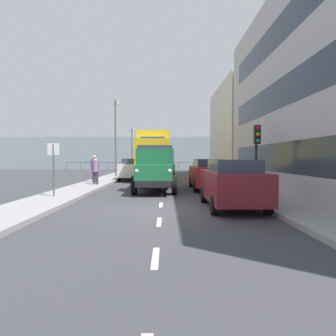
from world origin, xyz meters
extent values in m
plane|color=#38383D|center=(0.00, -10.76, 0.00)|extent=(80.00, 80.00, 0.00)
cube|color=gray|center=(-4.51, -10.76, 0.07)|extent=(2.07, 40.79, 0.15)
cube|color=gray|center=(4.51, -10.76, 0.07)|extent=(2.07, 40.79, 0.15)
cube|color=silver|center=(0.00, 4.90, 0.00)|extent=(0.12, 1.10, 0.01)
cube|color=silver|center=(0.00, 2.07, 0.00)|extent=(0.12, 1.10, 0.01)
cube|color=silver|center=(0.00, -0.79, 0.00)|extent=(0.12, 1.10, 0.01)
cube|color=silver|center=(0.00, -3.72, 0.00)|extent=(0.12, 1.10, 0.01)
cube|color=silver|center=(0.00, -6.28, 0.00)|extent=(0.12, 1.10, 0.01)
cube|color=silver|center=(0.00, -8.54, 0.00)|extent=(0.12, 1.10, 0.01)
cube|color=silver|center=(0.00, -11.52, 0.00)|extent=(0.12, 1.10, 0.01)
cube|color=silver|center=(0.00, -14.50, 0.00)|extent=(0.12, 1.10, 0.01)
cube|color=silver|center=(0.00, -17.24, 0.00)|extent=(0.12, 1.10, 0.01)
cube|color=silver|center=(0.00, -20.18, 0.00)|extent=(0.12, 1.10, 0.01)
cube|color=silver|center=(0.00, -22.89, 0.00)|extent=(0.12, 1.10, 0.01)
cube|color=silver|center=(0.00, -25.71, 0.00)|extent=(0.12, 1.10, 0.01)
cube|color=silver|center=(0.00, -27.95, 0.00)|extent=(0.12, 1.10, 0.01)
cube|color=#2D3847|center=(-5.57, -2.36, 1.80)|extent=(0.08, 17.43, 1.40)
cube|color=#2D3847|center=(-5.57, -2.36, 4.80)|extent=(0.08, 17.43, 1.40)
cube|color=#2D3847|center=(-5.57, -2.36, 7.80)|extent=(0.08, 17.43, 1.40)
cube|color=beige|center=(-9.76, -18.90, 4.49)|extent=(8.45, 11.43, 8.98)
cube|color=#84939E|center=(0.00, -34.16, 2.50)|extent=(80.00, 0.80, 5.00)
cylinder|color=#4C5156|center=(-14.00, -30.56, 0.60)|extent=(0.08, 0.08, 1.20)
cylinder|color=#4C5156|center=(-12.00, -30.56, 0.60)|extent=(0.08, 0.08, 1.20)
cylinder|color=#4C5156|center=(-10.00, -30.56, 0.60)|extent=(0.08, 0.08, 1.20)
cylinder|color=#4C5156|center=(-8.00, -30.56, 0.60)|extent=(0.08, 0.08, 1.20)
cylinder|color=#4C5156|center=(-6.00, -30.56, 0.60)|extent=(0.08, 0.08, 1.20)
cylinder|color=#4C5156|center=(-4.00, -30.56, 0.60)|extent=(0.08, 0.08, 1.20)
cylinder|color=#4C5156|center=(-2.00, -30.56, 0.60)|extent=(0.08, 0.08, 1.20)
cylinder|color=#4C5156|center=(0.00, -30.56, 0.60)|extent=(0.08, 0.08, 1.20)
cylinder|color=#4C5156|center=(2.00, -30.56, 0.60)|extent=(0.08, 0.08, 1.20)
cylinder|color=#4C5156|center=(4.00, -30.56, 0.60)|extent=(0.08, 0.08, 1.20)
cylinder|color=#4C5156|center=(6.00, -30.56, 0.60)|extent=(0.08, 0.08, 1.20)
cylinder|color=#4C5156|center=(8.00, -30.56, 0.60)|extent=(0.08, 0.08, 1.20)
cylinder|color=#4C5156|center=(10.00, -30.56, 0.60)|extent=(0.08, 0.08, 1.20)
cylinder|color=#4C5156|center=(12.00, -30.56, 0.60)|extent=(0.08, 0.08, 1.20)
cylinder|color=#4C5156|center=(14.00, -30.56, 0.60)|extent=(0.08, 0.08, 1.20)
cube|color=#4C5156|center=(0.00, -30.56, 1.12)|extent=(28.00, 0.08, 0.08)
cube|color=black|center=(0.38, -5.48, 0.60)|extent=(1.64, 5.60, 0.30)
cube|color=#196038|center=(0.38, -3.64, 1.10)|extent=(1.72, 1.90, 0.70)
cube|color=silver|center=(0.38, -2.74, 1.07)|extent=(1.16, 0.08, 0.56)
sphere|color=white|center=(-0.36, -2.74, 1.20)|extent=(0.20, 0.20, 0.20)
sphere|color=white|center=(1.11, -2.74, 1.20)|extent=(0.20, 0.20, 0.20)
cube|color=#196038|center=(0.38, -5.15, 1.67)|extent=(1.93, 1.34, 1.15)
cube|color=#2D3847|center=(0.38, -5.15, 2.15)|extent=(1.78, 1.23, 0.56)
cube|color=#2D2319|center=(0.38, -6.83, 0.83)|extent=(2.10, 2.80, 0.16)
cube|color=black|center=(-0.63, -6.83, 1.15)|extent=(0.08, 2.80, 0.56)
cube|color=black|center=(1.39, -6.83, 1.15)|extent=(0.08, 2.80, 0.56)
cylinder|color=black|center=(-0.59, -3.80, 0.45)|extent=(0.24, 0.90, 0.90)
cylinder|color=black|center=(1.35, -3.80, 0.45)|extent=(0.24, 0.90, 0.90)
cylinder|color=black|center=(-0.59, -7.02, 0.45)|extent=(0.24, 0.90, 0.90)
cylinder|color=black|center=(1.35, -7.02, 0.45)|extent=(0.24, 0.90, 0.90)
cube|color=gold|center=(0.77, -10.50, 1.82)|extent=(2.40, 2.21, 2.60)
cube|color=#2D3847|center=(0.77, -10.50, 2.39)|extent=(2.20, 2.04, 0.80)
cube|color=#1933B2|center=(0.77, -10.50, 3.22)|extent=(1.75, 0.20, 0.16)
cube|color=gold|center=(0.77, -14.50, 2.37)|extent=(2.50, 5.95, 3.00)
cube|color=black|center=(0.77, -13.56, 0.70)|extent=(2.00, 8.08, 0.36)
cylinder|color=black|center=(-0.38, -10.59, 0.52)|extent=(0.28, 1.04, 1.04)
cylinder|color=black|center=(1.92, -10.59, 0.52)|extent=(0.28, 1.04, 1.04)
cylinder|color=black|center=(-0.38, -14.20, 0.52)|extent=(0.28, 1.04, 1.04)
cylinder|color=black|center=(1.92, -14.20, 0.52)|extent=(0.28, 1.04, 1.04)
cylinder|color=black|center=(-0.38, -16.33, 0.52)|extent=(0.28, 1.04, 1.04)
cylinder|color=black|center=(1.92, -16.33, 0.52)|extent=(0.28, 1.04, 1.04)
cube|color=maroon|center=(-2.52, -0.12, 0.80)|extent=(1.77, 3.92, 1.00)
cube|color=#2D3847|center=(-2.52, 0.08, 1.51)|extent=(1.46, 2.16, 0.42)
cylinder|color=black|center=(-1.68, -1.33, 0.30)|extent=(0.18, 0.60, 0.60)
cylinder|color=black|center=(-3.37, -1.33, 0.30)|extent=(0.18, 0.60, 0.60)
cylinder|color=black|center=(-1.68, 1.10, 0.30)|extent=(0.18, 0.60, 0.60)
cylinder|color=black|center=(-3.37, 1.10, 0.30)|extent=(0.18, 0.60, 0.60)
cube|color=#B21E1E|center=(-2.52, -6.03, 0.80)|extent=(1.72, 4.38, 1.00)
cube|color=#2D3847|center=(-2.52, -5.83, 1.51)|extent=(1.41, 2.41, 0.42)
cylinder|color=black|center=(-1.71, -7.39, 0.30)|extent=(0.18, 0.60, 0.60)
cylinder|color=black|center=(-3.34, -7.39, 0.30)|extent=(0.18, 0.60, 0.60)
cylinder|color=black|center=(-1.71, -4.67, 0.30)|extent=(0.18, 0.60, 0.60)
cylinder|color=black|center=(-3.34, -4.67, 0.30)|extent=(0.18, 0.60, 0.60)
cube|color=white|center=(2.52, -13.00, 0.80)|extent=(1.77, 4.02, 1.00)
cube|color=#2D3847|center=(2.52, -13.20, 1.51)|extent=(1.45, 2.21, 0.42)
cylinder|color=black|center=(1.68, -11.75, 0.30)|extent=(0.18, 0.60, 0.60)
cylinder|color=black|center=(3.37, -11.75, 0.30)|extent=(0.18, 0.60, 0.60)
cylinder|color=black|center=(1.68, -14.25, 0.30)|extent=(0.18, 0.60, 0.60)
cylinder|color=black|center=(3.37, -14.25, 0.30)|extent=(0.18, 0.60, 0.60)
cube|color=black|center=(2.52, -19.24, 0.80)|extent=(1.76, 3.93, 1.00)
cube|color=#2D3847|center=(2.52, -19.44, 1.51)|extent=(1.44, 2.16, 0.42)
cylinder|color=black|center=(1.69, -18.02, 0.30)|extent=(0.18, 0.60, 0.60)
cylinder|color=black|center=(3.36, -18.02, 0.30)|extent=(0.18, 0.60, 0.60)
cylinder|color=black|center=(1.69, -20.46, 0.30)|extent=(0.18, 0.60, 0.60)
cylinder|color=black|center=(3.36, -20.46, 0.30)|extent=(0.18, 0.60, 0.60)
cylinder|color=#383342|center=(4.05, -7.61, 0.53)|extent=(0.14, 0.14, 0.77)
cylinder|color=#383342|center=(4.23, -7.61, 0.53)|extent=(0.14, 0.14, 0.77)
cylinder|color=gray|center=(4.14, -7.61, 1.22)|extent=(0.34, 0.34, 0.61)
cylinder|color=gray|center=(3.92, -7.61, 1.19)|extent=(0.09, 0.09, 0.56)
cylinder|color=gray|center=(4.36, -7.61, 1.19)|extent=(0.09, 0.09, 0.56)
sphere|color=tan|center=(4.14, -7.61, 1.63)|extent=(0.21, 0.21, 0.21)
cylinder|color=#383342|center=(4.51, -9.13, 0.59)|extent=(0.14, 0.14, 0.88)
cylinder|color=#383342|center=(4.69, -9.13, 0.59)|extent=(0.14, 0.14, 0.88)
cylinder|color=gray|center=(4.60, -9.13, 1.37)|extent=(0.34, 0.34, 0.69)
cylinder|color=gray|center=(4.38, -9.13, 1.34)|extent=(0.09, 0.09, 0.64)
cylinder|color=gray|center=(4.82, -9.13, 1.34)|extent=(0.09, 0.09, 0.64)
sphere|color=tan|center=(4.60, -9.13, 1.84)|extent=(0.24, 0.24, 0.24)
cylinder|color=black|center=(-4.57, -3.88, 1.75)|extent=(0.12, 0.12, 3.20)
cube|color=black|center=(-4.57, -3.74, 2.90)|extent=(0.28, 0.24, 0.90)
sphere|color=red|center=(-4.57, -3.62, 3.20)|extent=(0.18, 0.18, 0.18)
sphere|color=orange|center=(-4.57, -3.62, 2.90)|extent=(0.18, 0.18, 0.18)
sphere|color=green|center=(-4.57, -3.62, 2.60)|extent=(0.18, 0.18, 0.18)
cylinder|color=#59595B|center=(4.36, -15.85, 3.58)|extent=(0.16, 0.16, 6.86)
cylinder|color=#59595B|center=(4.36, -16.30, 6.91)|extent=(0.10, 0.90, 0.10)
sphere|color=silver|center=(4.36, -16.75, 6.86)|extent=(0.32, 0.32, 0.32)
cylinder|color=#59595B|center=(4.39, -28.48, 3.00)|extent=(0.16, 0.16, 5.70)
cylinder|color=#59595B|center=(4.39, -28.93, 5.75)|extent=(0.10, 0.90, 0.10)
sphere|color=silver|center=(4.39, -29.38, 5.70)|extent=(0.32, 0.32, 0.32)
cylinder|color=#4C4C4C|center=(4.58, -2.17, 1.25)|extent=(0.07, 0.07, 2.20)
cube|color=silver|center=(4.58, -2.17, 2.15)|extent=(0.50, 0.04, 0.50)
camera|label=1|loc=(-0.19, 9.89, 1.77)|focal=30.39mm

